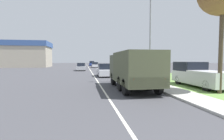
# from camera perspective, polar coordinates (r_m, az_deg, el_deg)

# --- Properties ---
(ground_plane) EXTENTS (180.00, 180.00, 0.00)m
(ground_plane) POSITION_cam_1_polar(r_m,az_deg,el_deg) (40.09, -7.30, 0.26)
(ground_plane) COLOR #424247
(lane_centre_stripe) EXTENTS (0.12, 120.00, 0.00)m
(lane_centre_stripe) POSITION_cam_1_polar(r_m,az_deg,el_deg) (40.09, -7.30, 0.26)
(lane_centre_stripe) COLOR silver
(lane_centre_stripe) RESTS_ON ground
(sidewalk_right) EXTENTS (1.80, 120.00, 0.12)m
(sidewalk_right) POSITION_cam_1_polar(r_m,az_deg,el_deg) (40.48, -0.92, 0.40)
(sidewalk_right) COLOR beige
(sidewalk_right) RESTS_ON ground
(grass_strip_right) EXTENTS (7.00, 120.00, 0.02)m
(grass_strip_right) POSITION_cam_1_polar(r_m,az_deg,el_deg) (41.35, 5.13, 0.38)
(grass_strip_right) COLOR #6B9347
(grass_strip_right) RESTS_ON ground
(military_truck) EXTENTS (2.34, 6.68, 2.65)m
(military_truck) POSITION_cam_1_polar(r_m,az_deg,el_deg) (12.59, 6.81, 0.59)
(military_truck) COLOR #474C38
(military_truck) RESTS_ON ground
(car_nearest_ahead) EXTENTS (1.94, 4.33, 1.65)m
(car_nearest_ahead) POSITION_cam_1_polar(r_m,az_deg,el_deg) (22.46, -2.19, -0.20)
(car_nearest_ahead) COLOR silver
(car_nearest_ahead) RESTS_ON ground
(car_second_ahead) EXTENTS (1.70, 4.35, 1.52)m
(car_second_ahead) POSITION_cam_1_polar(r_m,az_deg,el_deg) (35.36, -10.06, 0.94)
(car_second_ahead) COLOR #B7BABF
(car_second_ahead) RESTS_ON ground
(car_third_ahead) EXTENTS (1.72, 4.21, 1.52)m
(car_third_ahead) POSITION_cam_1_polar(r_m,az_deg,el_deg) (49.44, -5.58, 1.63)
(car_third_ahead) COLOR silver
(car_third_ahead) RESTS_ON ground
(car_fourth_ahead) EXTENTS (1.85, 4.31, 1.74)m
(car_fourth_ahead) POSITION_cam_1_polar(r_m,az_deg,el_deg) (63.09, -6.62, 2.06)
(car_fourth_ahead) COLOR navy
(car_fourth_ahead) RESTS_ON ground
(pickup_truck) EXTENTS (2.05, 5.40, 1.92)m
(pickup_truck) POSITION_cam_1_polar(r_m,az_deg,el_deg) (15.40, 26.55, -1.48)
(pickup_truck) COLOR silver
(pickup_truck) RESTS_ON grass_strip_right
(lamp_post) EXTENTS (1.69, 0.24, 7.75)m
(lamp_post) POSITION_cam_1_polar(r_m,az_deg,el_deg) (16.76, 11.74, 12.07)
(lamp_post) COLOR gray
(lamp_post) RESTS_ON sidewalk_right
(building_distant) EXTENTS (13.75, 10.37, 7.48)m
(building_distant) POSITION_cam_1_polar(r_m,az_deg,el_deg) (57.99, -26.29, 4.62)
(building_distant) COLOR #B2A893
(building_distant) RESTS_ON ground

